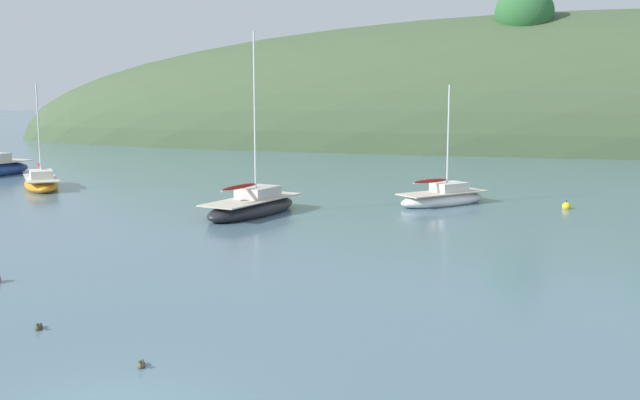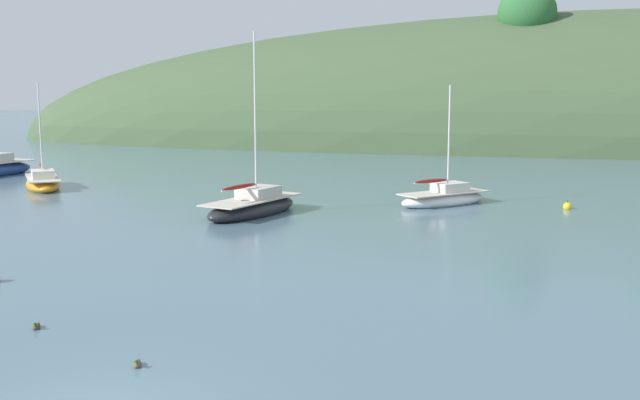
{
  "view_description": "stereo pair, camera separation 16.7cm",
  "coord_description": "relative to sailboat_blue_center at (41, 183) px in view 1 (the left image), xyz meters",
  "views": [
    {
      "loc": [
        6.46,
        -11.26,
        5.92
      ],
      "look_at": [
        0.0,
        20.0,
        1.2
      ],
      "focal_mm": 41.29,
      "sensor_mm": 36.0,
      "label": 1
    },
    {
      "loc": [
        6.62,
        -11.23,
        5.92
      ],
      "look_at": [
        0.0,
        20.0,
        1.2
      ],
      "focal_mm": 41.29,
      "sensor_mm": 36.0,
      "label": 2
    }
  ],
  "objects": [
    {
      "name": "sailboat_cream_ketch",
      "position": [
        15.52,
        -6.59,
        0.04
      ],
      "size": [
        4.12,
        6.79,
        8.98
      ],
      "color": "#232328",
      "rests_on": "ground"
    },
    {
      "name": "duck_trailing",
      "position": [
        15.32,
        -24.4,
        -0.31
      ],
      "size": [
        0.28,
        0.42,
        0.24
      ],
      "color": "#473828",
      "rests_on": "ground"
    },
    {
      "name": "mooring_buoy_channel",
      "position": [
        30.68,
        -1.62,
        -0.24
      ],
      "size": [
        0.44,
        0.44,
        0.54
      ],
      "color": "yellow",
      "rests_on": "ground"
    },
    {
      "name": "sailboat_orange_cutter",
      "position": [
        24.46,
        -1.44,
        -0.01
      ],
      "size": [
        5.23,
        5.17,
        6.45
      ],
      "color": "white",
      "rests_on": "ground"
    },
    {
      "name": "sailboat_blue_center",
      "position": [
        0.0,
        0.0,
        0.0
      ],
      "size": [
        4.96,
        5.79,
        6.66
      ],
      "color": "orange",
      "rests_on": "ground"
    },
    {
      "name": "duck_straggler",
      "position": [
        18.96,
        -26.26,
        -0.31
      ],
      "size": [
        0.28,
        0.42,
        0.24
      ],
      "color": "brown",
      "rests_on": "ground"
    }
  ]
}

